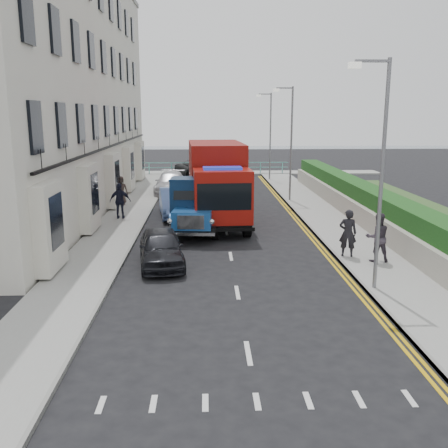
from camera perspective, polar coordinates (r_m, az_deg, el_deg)
ground at (r=17.54m, az=1.12°, el=-5.56°), size 120.00×120.00×0.00m
pavement_west at (r=26.54m, az=-11.28°, el=0.61°), size 2.40×38.00×0.12m
pavement_east at (r=26.94m, az=11.35°, el=0.78°), size 2.60×38.00×0.12m
promenade at (r=45.96m, az=-0.93°, el=5.86°), size 30.00×2.50×0.12m
sea_plane at (r=76.83m, az=-1.43°, el=8.54°), size 120.00×120.00×0.00m
terrace_west at (r=30.88m, az=-18.80°, el=15.12°), size 6.31×30.20×14.25m
garden_east at (r=27.29m, az=15.34°, el=2.53°), size 1.45×28.00×1.75m
seafront_railing at (r=45.11m, az=-0.91°, el=6.40°), size 13.00×0.08×1.11m
lamp_near at (r=15.58m, az=17.25°, el=6.63°), size 1.23×0.18×7.00m
lamp_mid at (r=31.10m, az=7.49°, el=9.80°), size 1.23×0.18×7.00m
lamp_far at (r=40.98m, az=5.16°, el=10.51°), size 1.23×0.18×7.00m
bedford_lorry at (r=22.65m, az=-3.24°, el=1.71°), size 2.59×5.62×2.58m
red_lorry at (r=25.00m, az=-0.80°, el=4.92°), size 2.97×7.73×3.98m
parked_car_front at (r=18.35m, az=-7.19°, el=-2.68°), size 2.07×4.04×1.32m
parked_car_mid at (r=27.00m, az=-5.59°, el=2.47°), size 2.16×4.67×1.48m
parked_car_rear at (r=34.60m, az=-6.11°, el=4.66°), size 2.05×4.98×1.44m
seafront_car_left at (r=43.07m, az=-3.21°, el=6.38°), size 4.39×6.35×1.61m
seafront_car_right at (r=37.57m, az=0.20°, el=5.33°), size 1.99×4.23×1.40m
pedestrian_east_near at (r=19.41m, az=13.96°, el=-1.00°), size 0.74×0.58×1.81m
pedestrian_east_far at (r=19.01m, az=17.14°, el=-1.47°), size 0.89×0.70×1.81m
pedestrian_west_near at (r=26.19m, az=-11.78°, el=2.60°), size 1.08×0.46×1.82m
pedestrian_west_far at (r=30.25m, az=-11.72°, el=3.80°), size 0.94×0.74×1.69m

